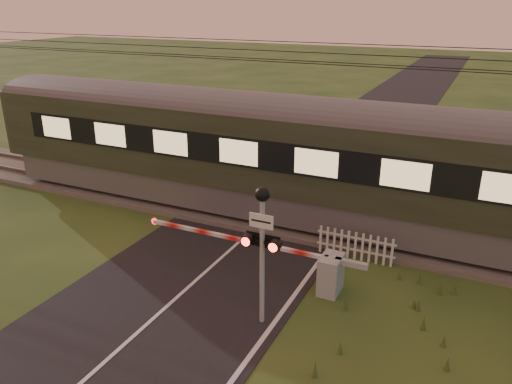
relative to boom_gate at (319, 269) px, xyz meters
The scene contains 7 objects.
ground 4.13m from the boom_gate, 141.65° to the right, with size 160.00×160.00×0.00m, color #254119.
road 4.27m from the boom_gate, 139.02° to the right, with size 6.00×140.00×0.03m.
track_bed 5.12m from the boom_gate, 129.01° to the left, with size 140.00×3.40×0.39m.
overhead_wires 7.23m from the boom_gate, 129.01° to the left, with size 120.00×0.62×0.62m.
boom_gate is the anchor object (origin of this frame).
crossing_signal 2.81m from the boom_gate, 110.90° to the right, with size 0.89×0.36×3.50m.
picket_fence 2.12m from the boom_gate, 77.71° to the left, with size 2.39×0.07×0.89m.
Camera 1 is at (6.68, -8.75, 7.28)m, focal length 35.00 mm.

